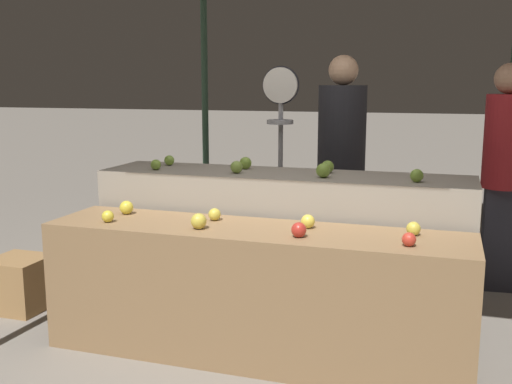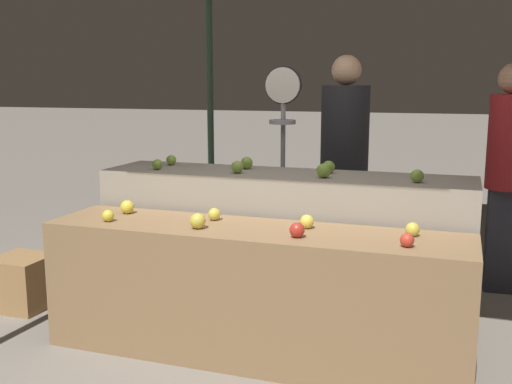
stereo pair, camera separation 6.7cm
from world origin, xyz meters
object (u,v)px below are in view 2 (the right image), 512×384
Objects in this scene: person_customer_left at (508,160)px; wooden_crate_side at (23,282)px; produce_scale at (283,128)px; person_vendor_at_scale at (344,151)px.

person_customer_left reaches higher than wooden_crate_side.
produce_scale is 4.59× the size of wooden_crate_side.
produce_scale is 0.99× the size of person_customer_left.
person_vendor_at_scale is 4.83× the size of wooden_crate_side.
person_vendor_at_scale is at bearing 41.71° from produce_scale.
produce_scale reaches higher than wooden_crate_side.
wooden_crate_side is (-1.57, -1.07, -1.04)m from produce_scale.
wooden_crate_side is at bearing -145.67° from produce_scale.
wooden_crate_side is at bearing 19.78° from person_customer_left.
person_customer_left is at bearing -169.15° from person_vendor_at_scale.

